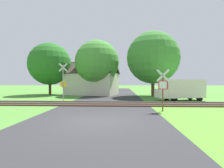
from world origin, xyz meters
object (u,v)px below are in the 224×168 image
(tree_left, at_px, (50,64))
(tree_center, at_px, (97,62))
(crossing_sign_far, at_px, (63,81))
(tree_right, at_px, (153,58))
(mail_truck, at_px, (181,89))
(stop_sign_near, at_px, (163,87))
(house, at_px, (93,83))

(tree_left, relative_size, tree_center, 0.98)
(crossing_sign_far, xyz_separation_m, tree_right, (10.13, 6.91, 3.15))
(tree_left, distance_m, tree_right, 15.41)
(tree_right, xyz_separation_m, mail_truck, (2.02, -5.24, -4.03))
(stop_sign_near, height_order, crossing_sign_far, crossing_sign_far)
(stop_sign_near, bearing_deg, mail_truck, -112.24)
(tree_left, xyz_separation_m, mail_truck, (17.27, -7.43, -3.47))
(stop_sign_near, relative_size, crossing_sign_far, 0.74)
(crossing_sign_far, distance_m, house, 9.83)
(house, xyz_separation_m, mail_truck, (10.78, -8.06, -0.58))
(house, distance_m, mail_truck, 13.47)
(tree_left, bearing_deg, tree_center, -5.20)
(house, bearing_deg, tree_center, -42.13)
(tree_left, height_order, mail_truck, tree_left)
(crossing_sign_far, relative_size, mail_truck, 0.75)
(crossing_sign_far, bearing_deg, stop_sign_near, -44.22)
(stop_sign_near, height_order, house, house)
(stop_sign_near, bearing_deg, tree_right, -91.97)
(tree_right, bearing_deg, stop_sign_near, -97.16)
(house, height_order, tree_center, tree_center)
(house, height_order, tree_left, tree_left)
(mail_truck, bearing_deg, tree_right, 7.60)
(stop_sign_near, bearing_deg, tree_left, -40.83)
(house, xyz_separation_m, tree_left, (-6.49, -0.63, 2.89))
(tree_right, bearing_deg, tree_center, 169.09)
(stop_sign_near, height_order, tree_left, tree_left)
(stop_sign_near, height_order, mail_truck, stop_sign_near)
(house, bearing_deg, tree_left, -160.82)
(house, bearing_deg, crossing_sign_far, -84.38)
(crossing_sign_far, relative_size, tree_left, 0.49)
(house, distance_m, tree_right, 9.83)
(tree_left, bearing_deg, stop_sign_near, -46.03)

